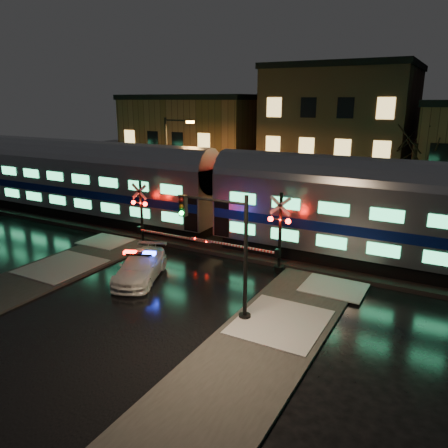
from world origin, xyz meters
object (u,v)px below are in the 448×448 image
(crossing_signal_right, at_px, (273,239))
(crossing_signal_left, at_px, (145,220))
(police_car, at_px, (140,267))
(traffic_light, at_px, (227,253))
(streetlight, at_px, (170,161))

(crossing_signal_right, bearing_deg, crossing_signal_left, -179.97)
(crossing_signal_left, bearing_deg, police_car, -54.52)
(crossing_signal_left, relative_size, traffic_light, 1.08)
(crossing_signal_right, bearing_deg, police_car, -142.03)
(police_car, relative_size, traffic_light, 0.94)
(crossing_signal_right, distance_m, streetlight, 13.55)
(police_car, height_order, streetlight, streetlight)
(traffic_light, bearing_deg, streetlight, 135.73)
(crossing_signal_right, relative_size, crossing_signal_left, 1.05)
(police_car, relative_size, streetlight, 0.66)
(traffic_light, xyz_separation_m, streetlight, (-11.77, 12.40, 1.57))
(crossing_signal_left, bearing_deg, crossing_signal_right, 0.03)
(police_car, xyz_separation_m, crossing_signal_right, (5.56, 4.34, 1.13))
(traffic_light, bearing_deg, police_car, 169.01)
(crossing_signal_left, bearing_deg, streetlight, 112.97)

